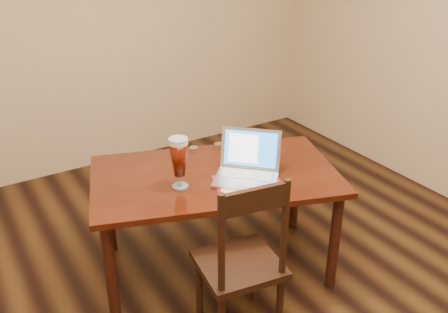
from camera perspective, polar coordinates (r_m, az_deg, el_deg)
room_shell at (r=2.08m, az=3.60°, el=16.52°), size 4.51×5.01×2.71m
dining_table at (r=3.04m, az=-1.02°, el=-3.13°), size 1.66×1.26×1.00m
dining_chair at (r=2.66m, az=2.06°, el=-12.09°), size 0.47×0.45×0.98m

